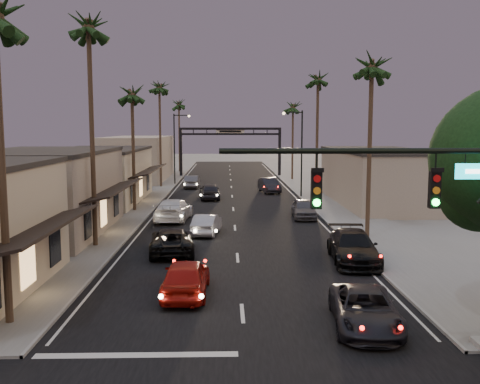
{
  "coord_description": "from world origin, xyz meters",
  "views": [
    {
      "loc": [
        -0.61,
        -10.15,
        7.21
      ],
      "look_at": [
        0.4,
        29.05,
        2.5
      ],
      "focal_mm": 40.0,
      "sensor_mm": 36.0,
      "label": 1
    }
  ],
  "objects": [
    {
      "name": "palm_ld",
      "position": [
        -8.6,
        55.0,
        12.42
      ],
      "size": [
        3.2,
        3.2,
        14.2
      ],
      "color": "#38281C",
      "rests_on": "ground"
    },
    {
      "name": "road",
      "position": [
        0.0,
        45.0,
        0.0
      ],
      "size": [
        14.0,
        120.0,
        0.02
      ],
      "primitive_type": "cube",
      "color": "black",
      "rests_on": "ground"
    },
    {
      "name": "curbside_black",
      "position": [
        6.2,
        17.84,
        0.84
      ],
      "size": [
        2.75,
        5.95,
        1.68
      ],
      "primitive_type": "imported",
      "rotation": [
        0.0,
        0.0,
        -0.07
      ],
      "color": "black",
      "rests_on": "ground"
    },
    {
      "name": "oncoming_dgrey",
      "position": [
        -2.31,
        43.67,
        0.82
      ],
      "size": [
        2.32,
        4.94,
        1.63
      ],
      "primitive_type": "imported",
      "rotation": [
        0.0,
        0.0,
        3.23
      ],
      "color": "black",
      "rests_on": "ground"
    },
    {
      "name": "building_right",
      "position": [
        14.0,
        40.0,
        2.5
      ],
      "size": [
        8.0,
        18.0,
        5.0
      ],
      "primitive_type": "cube",
      "color": "gray",
      "rests_on": "ground"
    },
    {
      "name": "sidewalk_left",
      "position": [
        -9.5,
        52.0,
        0.06
      ],
      "size": [
        5.0,
        92.0,
        0.12
      ],
      "primitive_type": "cube",
      "color": "slate",
      "rests_on": "ground"
    },
    {
      "name": "oncoming_grey_far",
      "position": [
        -4.77,
        54.04,
        0.76
      ],
      "size": [
        1.67,
        4.63,
        1.52
      ],
      "primitive_type": "imported",
      "rotation": [
        0.0,
        0.0,
        3.13
      ],
      "color": "#4E4F53",
      "rests_on": "ground"
    },
    {
      "name": "storefront_mid",
      "position": [
        -13.0,
        26.0,
        2.75
      ],
      "size": [
        8.0,
        14.0,
        5.5
      ],
      "primitive_type": "cube",
      "color": "gray",
      "rests_on": "ground"
    },
    {
      "name": "oncoming_red",
      "position": [
        -2.37,
        12.33,
        0.81
      ],
      "size": [
        2.03,
        4.79,
        1.62
      ],
      "primitive_type": "imported",
      "rotation": [
        0.0,
        0.0,
        3.12
      ],
      "color": "#9E120B",
      "rests_on": "ground"
    },
    {
      "name": "curbside_near",
      "position": [
        4.4,
        8.42,
        0.69
      ],
      "size": [
        2.79,
        5.16,
        1.37
      ],
      "primitive_type": "imported",
      "rotation": [
        0.0,
        0.0,
        -0.11
      ],
      "color": "black",
      "rests_on": "ground"
    },
    {
      "name": "storefront_dist",
      "position": [
        -13.0,
        65.0,
        3.0
      ],
      "size": [
        8.0,
        20.0,
        6.0
      ],
      "primitive_type": "cube",
      "color": "gray",
      "rests_on": "ground"
    },
    {
      "name": "ground",
      "position": [
        0.0,
        40.0,
        0.0
      ],
      "size": [
        200.0,
        200.0,
        0.0
      ],
      "primitive_type": "plane",
      "color": "slate",
      "rests_on": "ground"
    },
    {
      "name": "palm_rb",
      "position": [
        8.6,
        44.0,
        12.42
      ],
      "size": [
        3.2,
        3.2,
        14.2
      ],
      "color": "#38281C",
      "rests_on": "ground"
    },
    {
      "name": "palm_far",
      "position": [
        -8.3,
        78.0,
        11.44
      ],
      "size": [
        3.2,
        3.2,
        13.2
      ],
      "color": "#38281C",
      "rests_on": "ground"
    },
    {
      "name": "oncoming_pickup",
      "position": [
        -3.76,
        20.19,
        0.74
      ],
      "size": [
        2.93,
        5.51,
        1.47
      ],
      "primitive_type": "imported",
      "rotation": [
        0.0,
        0.0,
        3.24
      ],
      "color": "black",
      "rests_on": "ground"
    },
    {
      "name": "curbside_far",
      "position": [
        4.2,
        49.25,
        0.82
      ],
      "size": [
        2.4,
        5.15,
        1.63
      ],
      "primitive_type": "imported",
      "rotation": [
        0.0,
        0.0,
        0.14
      ],
      "color": "black",
      "rests_on": "ground"
    },
    {
      "name": "curbside_grey",
      "position": [
        5.58,
        32.01,
        0.77
      ],
      "size": [
        2.03,
        4.62,
        1.55
      ],
      "primitive_type": "imported",
      "rotation": [
        0.0,
        0.0,
        -0.05
      ],
      "color": "#4B4B50",
      "rests_on": "ground"
    },
    {
      "name": "streetlight_right",
      "position": [
        6.92,
        45.0,
        5.33
      ],
      "size": [
        2.13,
        0.3,
        9.0
      ],
      "color": "black",
      "rests_on": "ground"
    },
    {
      "name": "palm_ra",
      "position": [
        8.6,
        24.0,
        11.44
      ],
      "size": [
        3.2,
        3.2,
        13.2
      ],
      "color": "#38281C",
      "rests_on": "ground"
    },
    {
      "name": "palm_lb",
      "position": [
        -8.6,
        22.0,
        13.39
      ],
      "size": [
        3.2,
        3.2,
        15.2
      ],
      "color": "#38281C",
      "rests_on": "ground"
    },
    {
      "name": "oncoming_silver",
      "position": [
        -1.96,
        25.73,
        0.7
      ],
      "size": [
        2.05,
        4.4,
        1.4
      ],
      "primitive_type": "imported",
      "rotation": [
        0.0,
        0.0,
        3.0
      ],
      "color": "#ABABB1",
      "rests_on": "ground"
    },
    {
      "name": "sidewalk_right",
      "position": [
        9.5,
        52.0,
        0.06
      ],
      "size": [
        5.0,
        92.0,
        0.12
      ],
      "primitive_type": "cube",
      "color": "slate",
      "rests_on": "ground"
    },
    {
      "name": "oncoming_white",
      "position": [
        -4.74,
        31.23,
        0.85
      ],
      "size": [
        2.92,
        6.06,
        1.7
      ],
      "primitive_type": "imported",
      "rotation": [
        0.0,
        0.0,
        3.05
      ],
      "color": "silver",
      "rests_on": "ground"
    },
    {
      "name": "arch",
      "position": [
        0.0,
        70.0,
        5.53
      ],
      "size": [
        15.2,
        0.4,
        7.27
      ],
      "color": "black",
      "rests_on": "ground"
    },
    {
      "name": "traffic_signal",
      "position": [
        5.69,
        4.0,
        5.08
      ],
      "size": [
        8.51,
        0.22,
        7.8
      ],
      "color": "black",
      "rests_on": "ground"
    },
    {
      "name": "palm_rc",
      "position": [
        8.6,
        64.0,
        10.47
      ],
      "size": [
        3.2,
        3.2,
        12.2
      ],
      "color": "#38281C",
      "rests_on": "ground"
    },
    {
      "name": "storefront_far",
      "position": [
        -13.0,
        42.0,
        2.5
      ],
      "size": [
        8.0,
        16.0,
        5.0
      ],
      "primitive_type": "cube",
      "color": "beige",
      "rests_on": "ground"
    },
    {
      "name": "palm_lc",
      "position": [
        -8.6,
        36.0,
        10.47
      ],
      "size": [
        3.2,
        3.2,
        12.2
      ],
      "color": "#38281C",
      "rests_on": "ground"
    },
    {
      "name": "streetlight_left",
      "position": [
        -6.92,
        58.0,
        5.33
      ],
      "size": [
        2.13,
        0.3,
        9.0
      ],
      "color": "black",
      "rests_on": "ground"
    }
  ]
}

